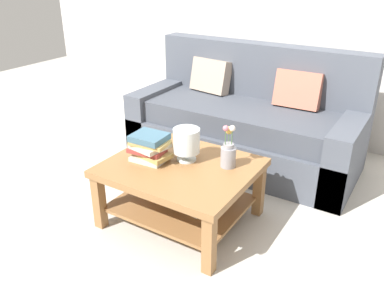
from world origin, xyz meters
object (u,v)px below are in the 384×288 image
Objects in this scene: couch at (246,123)px; book_stack_main at (150,147)px; coffee_table at (181,181)px; flower_pitcher at (228,152)px; glass_hurricane_vase at (187,142)px.

book_stack_main is (-0.18, -1.23, 0.19)m from couch.
coffee_table is 3.26× the size of flower_pitcher.
couch is 6.76× the size of flower_pitcher.
couch reaches higher than glass_hurricane_vase.
coffee_table is at bearing 12.70° from book_stack_main.
book_stack_main is (-0.23, -0.05, 0.23)m from coffee_table.
coffee_table is (0.05, -1.18, -0.04)m from couch.
couch is at bearing 92.44° from coffee_table.
flower_pitcher is at bearing 28.56° from coffee_table.
glass_hurricane_vase reaches higher than coffee_table.
flower_pitcher is (0.29, 0.07, -0.04)m from glass_hurricane_vase.
book_stack_main is at bearing -148.53° from glass_hurricane_vase.
glass_hurricane_vase is (0.22, 0.14, 0.04)m from book_stack_main.
couch is 1.10m from flower_pitcher.
glass_hurricane_vase is (-0.01, 0.08, 0.27)m from coffee_table.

